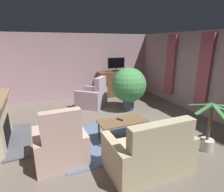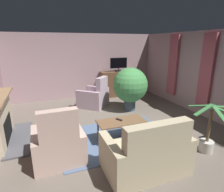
{
  "view_description": "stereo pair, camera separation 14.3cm",
  "coord_description": "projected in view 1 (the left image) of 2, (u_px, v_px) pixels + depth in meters",
  "views": [
    {
      "loc": [
        -1.79,
        -3.92,
        2.23
      ],
      "look_at": [
        -0.01,
        0.29,
        0.9
      ],
      "focal_mm": 29.65,
      "sensor_mm": 36.0,
      "label": 1
    },
    {
      "loc": [
        -1.65,
        -3.97,
        2.23
      ],
      "look_at": [
        -0.01,
        0.29,
        0.9
      ],
      "focal_mm": 29.65,
      "sensor_mm": 36.0,
      "label": 2
    }
  ],
  "objects": [
    {
      "name": "ground_plane",
      "position": [
        117.0,
        133.0,
        4.76
      ],
      "size": [
        6.53,
        7.55,
        0.04
      ],
      "primitive_type": "cube",
      "color": "#665B51"
    },
    {
      "name": "wall_back",
      "position": [
        81.0,
        66.0,
        7.51
      ],
      "size": [
        6.53,
        0.1,
        2.57
      ],
      "primitive_type": "cube",
      "color": "gray",
      "rests_on": "ground_plane"
    },
    {
      "name": "wall_right_with_window",
      "position": [
        209.0,
        75.0,
        5.52
      ],
      "size": [
        0.1,
        7.55,
        2.57
      ],
      "primitive_type": "cube",
      "color": "#A6858B",
      "rests_on": "ground_plane"
    },
    {
      "name": "curtain_panel_near",
      "position": [
        204.0,
        71.0,
        5.53
      ],
      "size": [
        0.1,
        0.44,
        2.16
      ],
      "primitive_type": "cube",
      "color": "#A34C56"
    },
    {
      "name": "curtain_panel_far",
      "position": [
        171.0,
        65.0,
        6.85
      ],
      "size": [
        0.1,
        0.44,
        2.16
      ],
      "primitive_type": "cube",
      "color": "#A34C56"
    },
    {
      "name": "rug_central",
      "position": [
        116.0,
        137.0,
        4.5
      ],
      "size": [
        2.68,
        1.84,
        0.01
      ],
      "primitive_type": "cube",
      "color": "slate",
      "rests_on": "ground_plane"
    },
    {
      "name": "tv_cabinet",
      "position": [
        116.0,
        84.0,
        7.94
      ],
      "size": [
        1.52,
        0.55,
        1.06
      ],
      "color": "#402A1C",
      "rests_on": "ground_plane"
    },
    {
      "name": "television",
      "position": [
        116.0,
        64.0,
        7.65
      ],
      "size": [
        0.73,
        0.2,
        0.56
      ],
      "color": "black",
      "rests_on": "tv_cabinet"
    },
    {
      "name": "coffee_table",
      "position": [
        122.0,
        123.0,
        4.32
      ],
      "size": [
        1.12,
        0.53,
        0.47
      ],
      "color": "brown",
      "rests_on": "ground_plane"
    },
    {
      "name": "tv_remote",
      "position": [
        120.0,
        119.0,
        4.34
      ],
      "size": [
        0.12,
        0.17,
        0.02
      ],
      "primitive_type": "cube",
      "rotation": [
        0.0,
        0.0,
        2.06
      ],
      "color": "black",
      "rests_on": "coffee_table"
    },
    {
      "name": "sofa_floral",
      "position": [
        149.0,
        153.0,
        3.26
      ],
      "size": [
        1.45,
        0.9,
        1.05
      ],
      "color": "tan",
      "rests_on": "ground_plane"
    },
    {
      "name": "armchair_in_far_corner",
      "position": [
        61.0,
        146.0,
        3.51
      ],
      "size": [
        0.96,
        0.94,
        1.15
      ],
      "color": "#BC9E8E",
      "rests_on": "ground_plane"
    },
    {
      "name": "armchair_facing_sofa",
      "position": [
        93.0,
        97.0,
        6.59
      ],
      "size": [
        1.25,
        1.25,
        1.11
      ],
      "color": "#AD93A3",
      "rests_on": "ground_plane"
    },
    {
      "name": "potted_plant_small_fern_corner",
      "position": [
        208.0,
        136.0,
        3.91
      ],
      "size": [
        0.99,
        0.94,
        1.06
      ],
      "color": "beige",
      "rests_on": "ground_plane"
    },
    {
      "name": "potted_plant_on_hearth_side",
      "position": [
        129.0,
        86.0,
        6.13
      ],
      "size": [
        1.15,
        1.15,
        1.45
      ],
      "color": "#3D4C5B",
      "rests_on": "ground_plane"
    },
    {
      "name": "cat",
      "position": [
        58.0,
        124.0,
        5.0
      ],
      "size": [
        0.38,
        0.66,
        0.22
      ],
      "color": "#937A5B",
      "rests_on": "ground_plane"
    }
  ]
}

